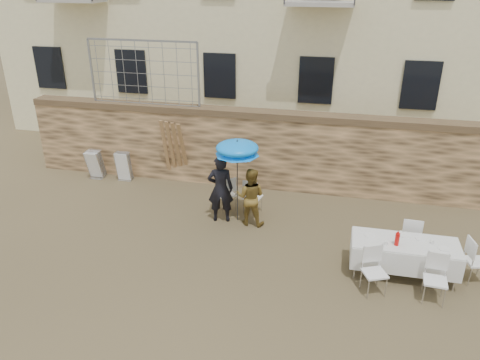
% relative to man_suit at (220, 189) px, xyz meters
% --- Properties ---
extents(ground, '(80.00, 80.00, 0.00)m').
position_rel_man_suit_xyz_m(ground, '(0.21, -2.73, -0.87)').
color(ground, brown).
rests_on(ground, ground).
extents(stone_wall, '(13.00, 0.50, 2.20)m').
position_rel_man_suit_xyz_m(stone_wall, '(0.21, 2.27, 0.23)').
color(stone_wall, '#94714A').
rests_on(stone_wall, ground).
extents(chain_link_fence, '(3.20, 0.06, 1.80)m').
position_rel_man_suit_xyz_m(chain_link_fence, '(-2.79, 2.27, 2.23)').
color(chain_link_fence, gray).
rests_on(chain_link_fence, stone_wall).
extents(man_suit, '(0.70, 0.54, 1.73)m').
position_rel_man_suit_xyz_m(man_suit, '(0.00, 0.00, 0.00)').
color(man_suit, black).
rests_on(man_suit, ground).
extents(woman_dress, '(0.74, 0.59, 1.46)m').
position_rel_man_suit_xyz_m(woman_dress, '(0.75, 0.00, -0.13)').
color(woman_dress, olive).
rests_on(woman_dress, ground).
extents(umbrella, '(1.07, 1.07, 1.98)m').
position_rel_man_suit_xyz_m(umbrella, '(0.40, 0.10, 1.00)').
color(umbrella, '#3F3F44').
rests_on(umbrella, ground).
extents(couple_chair_left, '(0.68, 0.68, 0.96)m').
position_rel_man_suit_xyz_m(couple_chair_left, '(0.00, 0.55, -0.39)').
color(couple_chair_left, white).
rests_on(couple_chair_left, ground).
extents(couple_chair_right, '(0.57, 0.57, 0.96)m').
position_rel_man_suit_xyz_m(couple_chair_right, '(0.70, 0.55, -0.39)').
color(couple_chair_right, white).
rests_on(couple_chair_right, ground).
extents(banquet_table, '(2.10, 0.85, 0.78)m').
position_rel_man_suit_xyz_m(banquet_table, '(4.23, -1.40, -0.13)').
color(banquet_table, silver).
rests_on(banquet_table, ground).
extents(soda_bottle, '(0.09, 0.09, 0.26)m').
position_rel_man_suit_xyz_m(soda_bottle, '(4.03, -1.55, 0.04)').
color(soda_bottle, red).
rests_on(soda_bottle, banquet_table).
extents(table_chair_front_left, '(0.63, 0.63, 0.96)m').
position_rel_man_suit_xyz_m(table_chair_front_left, '(3.63, -2.15, -0.39)').
color(table_chair_front_left, white).
rests_on(table_chair_front_left, ground).
extents(table_chair_front_right, '(0.52, 0.52, 0.96)m').
position_rel_man_suit_xyz_m(table_chair_front_right, '(4.73, -2.15, -0.39)').
color(table_chair_front_right, white).
rests_on(table_chair_front_right, ground).
extents(table_chair_back, '(0.50, 0.50, 0.96)m').
position_rel_man_suit_xyz_m(table_chair_back, '(4.43, -0.60, -0.39)').
color(table_chair_back, white).
rests_on(table_chair_back, ground).
extents(table_chair_side, '(0.57, 0.57, 0.96)m').
position_rel_man_suit_xyz_m(table_chair_side, '(5.63, -1.30, -0.39)').
color(table_chair_side, white).
rests_on(table_chair_side, ground).
extents(chair_stack_left, '(0.46, 0.40, 0.92)m').
position_rel_man_suit_xyz_m(chair_stack_left, '(-4.32, 1.79, -0.41)').
color(chair_stack_left, white).
rests_on(chair_stack_left, ground).
extents(chair_stack_right, '(0.46, 0.32, 0.92)m').
position_rel_man_suit_xyz_m(chair_stack_right, '(-3.42, 1.79, -0.41)').
color(chair_stack_right, white).
rests_on(chair_stack_right, ground).
extents(wood_planks, '(0.70, 0.20, 2.00)m').
position_rel_man_suit_xyz_m(wood_planks, '(-1.82, 1.86, 0.13)').
color(wood_planks, '#A37749').
rests_on(wood_planks, ground).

